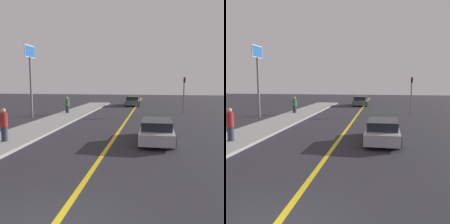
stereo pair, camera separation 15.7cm
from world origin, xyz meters
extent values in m
cube|color=gold|center=(0.00, 18.00, 0.00)|extent=(0.20, 60.00, 0.01)
cube|color=gray|center=(-5.78, 16.48, 0.08)|extent=(3.10, 32.96, 0.15)
cube|color=#9E9EA3|center=(2.45, 9.34, 0.49)|extent=(1.84, 4.37, 0.59)
cube|color=black|center=(2.45, 9.12, 1.02)|extent=(1.60, 2.41, 0.46)
cylinder|color=black|center=(1.62, 10.70, 0.36)|extent=(0.23, 0.72, 0.72)
cylinder|color=black|center=(3.32, 10.68, 0.36)|extent=(0.23, 0.72, 0.72)
cylinder|color=black|center=(1.59, 8.00, 0.36)|extent=(0.23, 0.72, 0.72)
cylinder|color=black|center=(3.29, 7.98, 0.36)|extent=(0.23, 0.72, 0.72)
cube|color=#4C5156|center=(-0.57, 30.38, 0.49)|extent=(1.93, 4.45, 0.61)
cube|color=black|center=(-0.57, 30.16, 1.06)|extent=(1.66, 2.46, 0.51)
cylinder|color=black|center=(-1.46, 31.72, 0.34)|extent=(0.24, 0.70, 0.69)
cylinder|color=black|center=(0.25, 31.77, 0.34)|extent=(0.24, 0.70, 0.69)
cylinder|color=black|center=(-1.38, 29.00, 0.34)|extent=(0.24, 0.70, 0.69)
cylinder|color=black|center=(0.33, 29.05, 0.34)|extent=(0.24, 0.70, 0.69)
cylinder|color=#282D3D|center=(-5.61, 7.44, 0.53)|extent=(0.33, 0.33, 0.77)
cylinder|color=maroon|center=(-5.61, 7.44, 1.30)|extent=(0.38, 0.38, 0.77)
sphere|color=tan|center=(-5.61, 7.44, 1.81)|extent=(0.25, 0.25, 0.25)
cylinder|color=#282D3D|center=(-6.45, 19.84, 0.49)|extent=(0.37, 0.37, 0.68)
cylinder|color=#336B3D|center=(-6.45, 19.84, 1.18)|extent=(0.43, 0.43, 0.68)
sphere|color=tan|center=(-6.45, 19.84, 1.66)|extent=(0.28, 0.28, 0.28)
cylinder|color=slate|center=(5.38, 22.03, 1.89)|extent=(0.12, 0.12, 3.78)
cube|color=black|center=(5.38, 21.85, 3.50)|extent=(0.18, 0.18, 0.55)
sphere|color=red|center=(5.38, 21.76, 3.67)|extent=(0.14, 0.14, 0.14)
cylinder|color=slate|center=(-8.94, 17.09, 2.79)|extent=(0.20, 0.20, 5.58)
cube|color=silver|center=(-8.94, 17.09, 6.06)|extent=(0.08, 1.89, 1.09)
cube|color=#19519E|center=(-8.94, 17.09, 6.06)|extent=(0.12, 1.77, 0.97)
camera|label=1|loc=(2.20, -4.59, 3.32)|focal=40.00mm
camera|label=2|loc=(2.35, -4.56, 3.32)|focal=40.00mm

